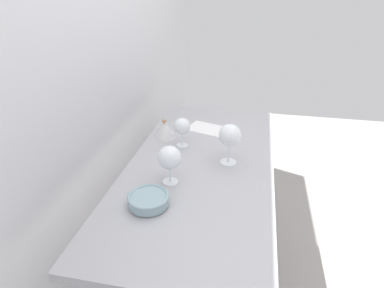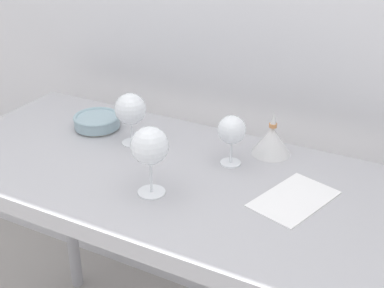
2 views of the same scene
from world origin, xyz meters
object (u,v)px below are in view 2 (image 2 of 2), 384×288
(tasting_bowl, at_px, (97,121))
(tasting_sheet_upper, at_px, (294,199))
(wine_glass_far_right, at_px, (232,131))
(wine_glass_near_center, at_px, (150,147))
(decanter_funnel, at_px, (272,140))
(wine_glass_far_left, at_px, (130,110))

(tasting_bowl, bearing_deg, tasting_sheet_upper, -8.96)
(wine_glass_far_right, bearing_deg, tasting_sheet_upper, -23.80)
(wine_glass_near_center, bearing_deg, tasting_sheet_upper, 22.85)
(wine_glass_near_center, distance_m, decanter_funnel, 0.42)
(wine_glass_near_center, bearing_deg, decanter_funnel, 60.69)
(wine_glass_far_left, relative_size, tasting_bowl, 1.08)
(tasting_sheet_upper, distance_m, decanter_funnel, 0.26)
(wine_glass_far_left, distance_m, tasting_bowl, 0.19)
(wine_glass_far_left, height_order, wine_glass_near_center, wine_glass_near_center)
(wine_glass_far_left, distance_m, wine_glass_far_right, 0.33)
(wine_glass_far_left, xyz_separation_m, wine_glass_near_center, (0.21, -0.22, 0.02))
(wine_glass_far_right, xyz_separation_m, tasting_sheet_upper, (0.23, -0.10, -0.10))
(wine_glass_far_left, height_order, wine_glass_far_right, wine_glass_far_left)
(wine_glass_far_right, xyz_separation_m, decanter_funnel, (0.08, 0.12, -0.06))
(tasting_sheet_upper, height_order, decanter_funnel, decanter_funnel)
(tasting_sheet_upper, bearing_deg, wine_glass_far_left, -170.84)
(wine_glass_far_left, bearing_deg, tasting_sheet_upper, -7.65)
(wine_glass_far_right, bearing_deg, tasting_bowl, 178.40)
(tasting_sheet_upper, relative_size, tasting_bowl, 1.50)
(wine_glass_far_left, relative_size, wine_glass_far_right, 1.10)
(tasting_sheet_upper, bearing_deg, wine_glass_far_right, 173.01)
(tasting_sheet_upper, bearing_deg, decanter_funnel, 140.49)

